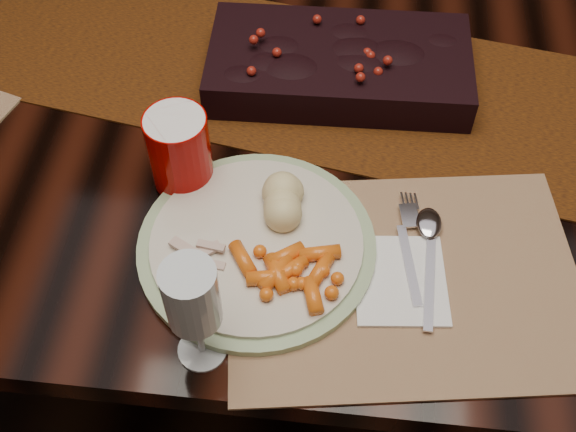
# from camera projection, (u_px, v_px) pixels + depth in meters

# --- Properties ---
(floor) EXTENTS (5.00, 5.00, 0.00)m
(floor) POSITION_uv_depth(u_px,v_px,m) (299.00, 327.00, 1.69)
(floor) COLOR black
(floor) RESTS_ON ground
(dining_table) EXTENTS (1.80, 1.00, 0.75)m
(dining_table) POSITION_uv_depth(u_px,v_px,m) (302.00, 235.00, 1.39)
(dining_table) COLOR black
(dining_table) RESTS_ON floor
(table_runner) EXTENTS (1.65, 0.61, 0.00)m
(table_runner) POSITION_uv_depth(u_px,v_px,m) (339.00, 85.00, 1.10)
(table_runner) COLOR #4E3610
(table_runner) RESTS_ON dining_table
(centerpiece) EXTENTS (0.39, 0.21, 0.08)m
(centerpiece) POSITION_uv_depth(u_px,v_px,m) (339.00, 60.00, 1.07)
(centerpiece) COLOR black
(centerpiece) RESTS_ON table_runner
(placemat_main) EXTENTS (0.48, 0.38, 0.00)m
(placemat_main) POSITION_uv_depth(u_px,v_px,m) (404.00, 279.00, 0.89)
(placemat_main) COLOR brown
(placemat_main) RESTS_ON dining_table
(dinner_plate) EXTENTS (0.30, 0.30, 0.02)m
(dinner_plate) POSITION_uv_depth(u_px,v_px,m) (257.00, 244.00, 0.91)
(dinner_plate) COLOR beige
(dinner_plate) RESTS_ON placemat_main
(baby_carrots) EXTENTS (0.14, 0.13, 0.02)m
(baby_carrots) POSITION_uv_depth(u_px,v_px,m) (282.00, 262.00, 0.87)
(baby_carrots) COLOR orange
(baby_carrots) RESTS_ON dinner_plate
(mashed_potatoes) EXTENTS (0.11, 0.10, 0.05)m
(mashed_potatoes) POSITION_uv_depth(u_px,v_px,m) (270.00, 197.00, 0.92)
(mashed_potatoes) COLOR #E0D27A
(mashed_potatoes) RESTS_ON dinner_plate
(turkey_shreds) EXTENTS (0.09, 0.08, 0.02)m
(turkey_shreds) POSITION_uv_depth(u_px,v_px,m) (197.00, 255.00, 0.88)
(turkey_shreds) COLOR tan
(turkey_shreds) RESTS_ON dinner_plate
(napkin) EXTENTS (0.12, 0.14, 0.00)m
(napkin) POSITION_uv_depth(u_px,v_px,m) (400.00, 280.00, 0.88)
(napkin) COLOR white
(napkin) RESTS_ON placemat_main
(fork) EXTENTS (0.05, 0.15, 0.00)m
(fork) POSITION_uv_depth(u_px,v_px,m) (409.00, 252.00, 0.90)
(fork) COLOR #A1A3BD
(fork) RESTS_ON napkin
(spoon) EXTENTS (0.04, 0.17, 0.00)m
(spoon) POSITION_uv_depth(u_px,v_px,m) (429.00, 264.00, 0.89)
(spoon) COLOR silver
(spoon) RESTS_ON napkin
(red_cup) EXTENTS (0.09, 0.09, 0.11)m
(red_cup) POSITION_uv_depth(u_px,v_px,m) (179.00, 150.00, 0.94)
(red_cup) COLOR #A70300
(red_cup) RESTS_ON placemat_main
(wine_glass) EXTENTS (0.06, 0.06, 0.17)m
(wine_glass) POSITION_uv_depth(u_px,v_px,m) (195.00, 315.00, 0.77)
(wine_glass) COLOR silver
(wine_glass) RESTS_ON dining_table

